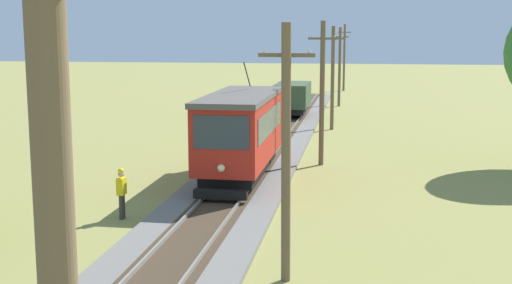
{
  "coord_description": "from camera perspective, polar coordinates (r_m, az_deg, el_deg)",
  "views": [
    {
      "loc": [
        4.96,
        -6.85,
        6.37
      ],
      "look_at": [
        0.34,
        22.36,
        1.43
      ],
      "focal_mm": 46.18,
      "sensor_mm": 36.0,
      "label": 1
    }
  ],
  "objects": [
    {
      "name": "red_tram",
      "position": [
        27.96,
        -1.33,
        0.88
      ],
      "size": [
        2.6,
        8.54,
        4.79
      ],
      "color": "red",
      "rests_on": "rail_right"
    },
    {
      "name": "freight_car",
      "position": [
        49.34,
        3.18,
        3.86
      ],
      "size": [
        2.4,
        5.2,
        2.31
      ],
      "color": "#384C33",
      "rests_on": "rail_right"
    },
    {
      "name": "utility_pole_near_tram",
      "position": [
        16.43,
        2.61,
        -0.93
      ],
      "size": [
        1.4,
        0.51,
        6.62
      ],
      "color": "brown",
      "rests_on": "ground"
    },
    {
      "name": "utility_pole_mid",
      "position": [
        31.69,
        5.74,
        4.33
      ],
      "size": [
        1.4,
        0.26,
        6.91
      ],
      "color": "brown",
      "rests_on": "ground"
    },
    {
      "name": "utility_pole_far",
      "position": [
        43.5,
        6.65,
        5.62
      ],
      "size": [
        1.4,
        0.42,
        6.79
      ],
      "color": "brown",
      "rests_on": "ground"
    },
    {
      "name": "utility_pole_distant",
      "position": [
        57.72,
        7.25,
        6.55
      ],
      "size": [
        1.4,
        0.25,
        6.8
      ],
      "color": "brown",
      "rests_on": "ground"
    },
    {
      "name": "utility_pole_horizon",
      "position": [
        73.24,
        7.65,
        7.32
      ],
      "size": [
        1.4,
        0.29,
        7.25
      ],
      "color": "brown",
      "rests_on": "ground"
    },
    {
      "name": "track_worker",
      "position": [
        23.14,
        -11.57,
        -4.18
      ],
      "size": [
        0.25,
        0.39,
        1.78
      ],
      "rotation": [
        0.0,
        0.0,
        3.11
      ],
      "color": "#38332D",
      "rests_on": "ground"
    }
  ]
}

